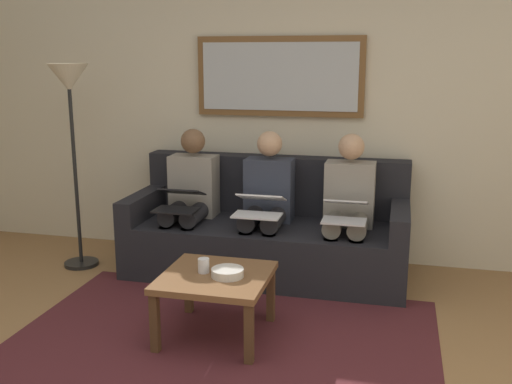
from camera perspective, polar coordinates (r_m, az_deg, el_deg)
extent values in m
cube|color=beige|center=(5.05, 2.47, 8.34)|extent=(6.00, 0.12, 2.60)
cube|color=#4C1E23|center=(3.74, -3.21, -14.11)|extent=(2.60, 1.80, 0.01)
cube|color=black|center=(4.74, 1.02, -5.45)|extent=(2.20, 0.90, 0.42)
cube|color=black|center=(4.95, 1.94, 0.75)|extent=(2.20, 0.20, 0.48)
cube|color=black|center=(4.54, 13.83, -2.56)|extent=(0.14, 0.90, 0.20)
cube|color=black|center=(4.97, -10.63, -1.06)|extent=(0.14, 0.90, 0.20)
cube|color=brown|center=(4.94, 2.29, 11.15)|extent=(1.40, 0.04, 0.65)
cube|color=#B2B7BC|center=(4.92, 2.23, 11.14)|extent=(1.30, 0.01, 0.55)
cube|color=brown|center=(3.65, -3.95, -8.27)|extent=(0.65, 0.65, 0.04)
cube|color=#4C331E|center=(3.40, -0.68, -13.61)|extent=(0.05, 0.05, 0.37)
cube|color=#4C331E|center=(3.58, -9.80, -12.44)|extent=(0.05, 0.05, 0.37)
cube|color=#4C331E|center=(3.91, 1.45, -9.96)|extent=(0.05, 0.05, 0.37)
cube|color=#4C331E|center=(4.06, -6.56, -9.15)|extent=(0.05, 0.05, 0.37)
cylinder|color=silver|center=(3.66, -5.11, -7.13)|extent=(0.07, 0.07, 0.09)
cylinder|color=beige|center=(3.59, -2.78, -7.83)|extent=(0.20, 0.20, 0.05)
cube|color=gray|center=(4.61, 9.09, -0.18)|extent=(0.38, 0.22, 0.50)
sphere|color=tan|center=(4.54, 9.26, 4.37)|extent=(0.20, 0.20, 0.20)
cylinder|color=gray|center=(4.45, 9.93, -3.10)|extent=(0.14, 0.42, 0.14)
cylinder|color=gray|center=(4.46, 7.63, -2.96)|extent=(0.14, 0.42, 0.14)
cylinder|color=gray|center=(4.34, 9.58, -7.41)|extent=(0.11, 0.11, 0.42)
cylinder|color=gray|center=(4.35, 7.20, -7.25)|extent=(0.11, 0.11, 0.42)
cube|color=silver|center=(4.23, 8.55, -2.81)|extent=(0.31, 0.21, 0.01)
cube|color=silver|center=(4.34, 8.77, -0.98)|extent=(0.31, 0.20, 0.07)
cube|color=#A5C6EA|center=(4.33, 8.77, -0.94)|extent=(0.28, 0.18, 0.06)
cube|color=#2D3342|center=(4.71, 1.31, 0.25)|extent=(0.38, 0.22, 0.50)
sphere|color=tan|center=(4.64, 1.34, 4.71)|extent=(0.20, 0.20, 0.20)
cylinder|color=#232328|center=(4.53, 1.83, -2.60)|extent=(0.14, 0.42, 0.14)
cylinder|color=#232328|center=(4.57, -0.38, -2.46)|extent=(0.14, 0.42, 0.14)
cylinder|color=#232328|center=(4.42, 1.23, -6.81)|extent=(0.11, 0.11, 0.42)
cylinder|color=#232328|center=(4.46, -1.04, -6.63)|extent=(0.11, 0.11, 0.42)
cube|color=white|center=(4.33, 0.09, -2.28)|extent=(0.35, 0.21, 0.01)
cube|color=white|center=(4.44, 0.53, -0.53)|extent=(0.35, 0.20, 0.08)
cube|color=#A5C6EA|center=(4.44, 0.52, -0.49)|extent=(0.32, 0.17, 0.07)
cube|color=gray|center=(4.88, -6.04, 0.64)|extent=(0.38, 0.22, 0.50)
sphere|color=brown|center=(4.82, -6.15, 4.95)|extent=(0.20, 0.20, 0.20)
cylinder|color=#232328|center=(4.70, -5.82, -2.09)|extent=(0.14, 0.42, 0.14)
cylinder|color=#232328|center=(4.76, -7.86, -1.94)|extent=(0.14, 0.42, 0.14)
cylinder|color=#232328|center=(4.60, -6.62, -6.12)|extent=(0.11, 0.11, 0.42)
cylinder|color=#232328|center=(4.66, -8.71, -5.92)|extent=(0.11, 0.11, 0.42)
cube|color=black|center=(4.52, -7.81, -1.75)|extent=(0.33, 0.22, 0.01)
cube|color=black|center=(4.63, -7.18, 0.02)|extent=(0.33, 0.21, 0.09)
cube|color=#A5C6EA|center=(4.63, -7.20, 0.06)|extent=(0.30, 0.19, 0.07)
cylinder|color=black|center=(5.18, -16.60, -6.65)|extent=(0.28, 0.28, 0.03)
cylinder|color=black|center=(4.99, -17.14, 1.33)|extent=(0.03, 0.03, 1.50)
cone|color=beige|center=(4.90, -17.77, 10.54)|extent=(0.32, 0.32, 0.22)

